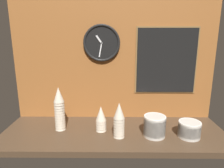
{
  "coord_description": "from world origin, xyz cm",
  "views": [
    {
      "loc": [
        -0.01,
        -133.44,
        67.43
      ],
      "look_at": [
        -1.41,
        4.0,
        33.99
      ],
      "focal_mm": 32.0,
      "sensor_mm": 36.0,
      "label": 1
    }
  ],
  "objects": [
    {
      "name": "ground_plane",
      "position": [
        0.0,
        0.0,
        -2.0
      ],
      "size": [
        160.0,
        56.0,
        4.0
      ],
      "primitive_type": "cube",
      "color": "#4C3826"
    },
    {
      "name": "wall_clock",
      "position": [
        -9.6,
        23.46,
        61.79
      ],
      "size": [
        28.61,
        2.7,
        28.61
      ],
      "color": "black"
    },
    {
      "name": "wall_tiled_back",
      "position": [
        0.0,
        26.5,
        52.5
      ],
      "size": [
        160.0,
        3.0,
        105.0
      ],
      "color": "#A3602D",
      "rests_on": "ground_plane"
    },
    {
      "name": "cup_stack_left",
      "position": [
        -39.38,
        1.78,
        16.04
      ],
      "size": [
        7.61,
        7.61,
        32.08
      ],
      "color": "beige",
      "rests_on": "ground_plane"
    },
    {
      "name": "cup_stack_center_right",
      "position": [
        3.45,
        -9.05,
        12.21
      ],
      "size": [
        7.61,
        7.61,
        24.42
      ],
      "color": "beige",
      "rests_on": "ground_plane"
    },
    {
      "name": "bowl_stack_far_right",
      "position": [
        51.27,
        -8.68,
        5.82
      ],
      "size": [
        15.02,
        15.02,
        11.08
      ],
      "color": "beige",
      "rests_on": "ground_plane"
    },
    {
      "name": "cup_stack_center",
      "position": [
        -9.32,
        -0.48,
        9.34
      ],
      "size": [
        7.61,
        7.61,
        18.67
      ],
      "color": "beige",
      "rests_on": "ground_plane"
    },
    {
      "name": "menu_board",
      "position": [
        41.4,
        24.35,
        47.99
      ],
      "size": [
        48.87,
        1.32,
        52.9
      ],
      "color": "olive"
    },
    {
      "name": "bowl_stack_right",
      "position": [
        27.82,
        -7.59,
        7.59
      ],
      "size": [
        15.02,
        15.02,
        14.63
      ],
      "color": "beige",
      "rests_on": "ground_plane"
    }
  ]
}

